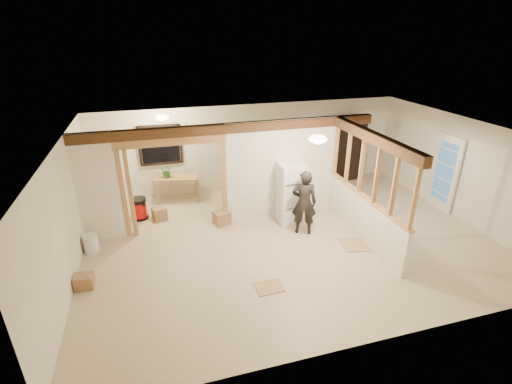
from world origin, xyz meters
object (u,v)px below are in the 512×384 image
object	(u,v)px
bookshelf	(348,149)
shop_vac	(139,208)
woman	(304,203)
refrigerator	(291,193)
work_table	(177,189)

from	to	relation	value
bookshelf	shop_vac	bearing A→B (deg)	-171.03
woman	bookshelf	xyz separation A→B (m)	(2.66, 2.82, 0.22)
bookshelf	refrigerator	bearing A→B (deg)	-141.43
woman	shop_vac	world-z (taller)	woman
woman	work_table	xyz separation A→B (m)	(-2.67, 2.61, -0.41)
shop_vac	bookshelf	distance (m)	6.48
refrigerator	bookshelf	distance (m)	3.50
work_table	bookshelf	bearing A→B (deg)	14.30
work_table	shop_vac	world-z (taller)	work_table
shop_vac	bookshelf	world-z (taller)	bookshelf
refrigerator	woman	world-z (taller)	woman
refrigerator	bookshelf	size ratio (longest dim) A/B	0.75
work_table	shop_vac	xyz separation A→B (m)	(-1.03, -0.79, -0.09)
shop_vac	work_table	bearing A→B (deg)	37.47
refrigerator	shop_vac	bearing A→B (deg)	162.15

